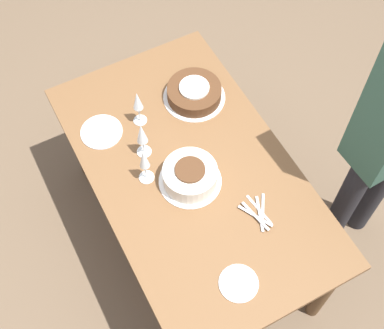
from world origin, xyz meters
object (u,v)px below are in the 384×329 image
at_px(cake_center_white, 190,176).
at_px(cake_front_chocolate, 194,93).
at_px(wine_glass_near, 142,135).
at_px(wine_glass_far, 138,102).
at_px(wine_glass_extra, 144,161).

distance_m(cake_center_white, cake_front_chocolate, 0.47).
distance_m(cake_center_white, wine_glass_near, 0.28).
bearing_deg(wine_glass_near, cake_center_white, -154.16).
bearing_deg(cake_front_chocolate, wine_glass_far, 90.46).
bearing_deg(wine_glass_extra, wine_glass_far, -19.96).
height_order(cake_center_white, wine_glass_far, wine_glass_far).
xyz_separation_m(wine_glass_far, wine_glass_extra, (-0.30, 0.11, 0.00)).
bearing_deg(cake_front_chocolate, wine_glass_extra, 126.69).
bearing_deg(wine_glass_extra, cake_front_chocolate, -53.31).
xyz_separation_m(wine_glass_near, wine_glass_far, (0.17, -0.06, 0.00)).
bearing_deg(cake_center_white, wine_glass_far, 7.78).
xyz_separation_m(cake_front_chocolate, wine_glass_near, (-0.17, 0.35, 0.11)).
distance_m(wine_glass_far, wine_glass_extra, 0.32).
distance_m(wine_glass_near, wine_glass_extra, 0.14).
xyz_separation_m(cake_center_white, cake_front_chocolate, (0.41, -0.24, -0.01)).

